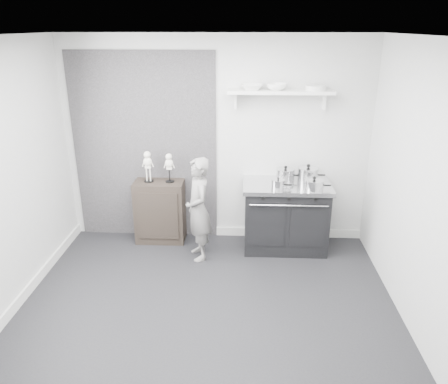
{
  "coord_description": "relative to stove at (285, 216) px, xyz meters",
  "views": [
    {
      "loc": [
        0.37,
        -3.77,
        2.79
      ],
      "look_at": [
        0.14,
        0.95,
        0.97
      ],
      "focal_mm": 35.0,
      "sensor_mm": 36.0,
      "label": 1
    }
  ],
  "objects": [
    {
      "name": "pot_back_right",
      "position": [
        0.27,
        0.12,
        0.54
      ],
      "size": [
        0.36,
        0.27,
        0.23
      ],
      "color": "silver",
      "rests_on": "stove"
    },
    {
      "name": "pot_front_right",
      "position": [
        0.31,
        -0.2,
        0.51
      ],
      "size": [
        0.33,
        0.24,
        0.17
      ],
      "color": "silver",
      "rests_on": "stove"
    },
    {
      "name": "plate_stack",
      "position": [
        0.3,
        0.19,
        1.62
      ],
      "size": [
        0.25,
        0.25,
        0.06
      ],
      "primitive_type": "cylinder",
      "color": "silver",
      "rests_on": "wall_shelf"
    },
    {
      "name": "bowl_large",
      "position": [
        -0.47,
        0.19,
        1.62
      ],
      "size": [
        0.28,
        0.28,
        0.07
      ],
      "primitive_type": "imported",
      "color": "white",
      "rests_on": "wall_shelf"
    },
    {
      "name": "ground",
      "position": [
        -0.92,
        -1.48,
        -0.45
      ],
      "size": [
        4.0,
        4.0,
        0.0
      ],
      "primitive_type": "plane",
      "color": "black",
      "rests_on": "ground"
    },
    {
      "name": "skeleton_full",
      "position": [
        -1.8,
        0.13,
        0.64
      ],
      "size": [
        0.13,
        0.09,
        0.48
      ],
      "primitive_type": null,
      "color": "silver",
      "rests_on": "side_cabinet"
    },
    {
      "name": "side_cabinet",
      "position": [
        -1.67,
        0.13,
        -0.03
      ],
      "size": [
        0.65,
        0.38,
        0.85
      ],
      "primitive_type": "cube",
      "color": "black",
      "rests_on": "ground"
    },
    {
      "name": "skeleton_torso",
      "position": [
        -1.52,
        0.13,
        0.62
      ],
      "size": [
        0.12,
        0.08,
        0.45
      ],
      "primitive_type": null,
      "color": "silver",
      "rests_on": "side_cabinet"
    },
    {
      "name": "child",
      "position": [
        -1.11,
        -0.32,
        0.21
      ],
      "size": [
        0.45,
        0.56,
        1.32
      ],
      "primitive_type": "imported",
      "rotation": [
        0.0,
        0.0,
        -1.24
      ],
      "color": "slate",
      "rests_on": "ground"
    },
    {
      "name": "pot_front_center",
      "position": [
        -0.13,
        -0.18,
        0.5
      ],
      "size": [
        0.25,
        0.17,
        0.15
      ],
      "color": "silver",
      "rests_on": "stove"
    },
    {
      "name": "bowl_small",
      "position": [
        -0.17,
        0.19,
        1.63
      ],
      "size": [
        0.25,
        0.25,
        0.08
      ],
      "primitive_type": "imported",
      "color": "white",
      "rests_on": "wall_shelf"
    },
    {
      "name": "room_shell",
      "position": [
        -1.01,
        -1.33,
        1.19
      ],
      "size": [
        4.02,
        3.62,
        2.71
      ],
      "color": "#B9B9B7",
      "rests_on": "ground"
    },
    {
      "name": "stove",
      "position": [
        0.0,
        0.0,
        0.0
      ],
      "size": [
        1.12,
        0.7,
        0.9
      ],
      "color": "black",
      "rests_on": "ground"
    },
    {
      "name": "pot_back_left",
      "position": [
        -0.02,
        0.12,
        0.53
      ],
      "size": [
        0.32,
        0.24,
        0.2
      ],
      "color": "silver",
      "rests_on": "stove"
    },
    {
      "name": "wall_shelf",
      "position": [
        -0.12,
        0.2,
        1.56
      ],
      "size": [
        1.3,
        0.26,
        0.24
      ],
      "color": "silver",
      "rests_on": "room_shell"
    }
  ]
}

